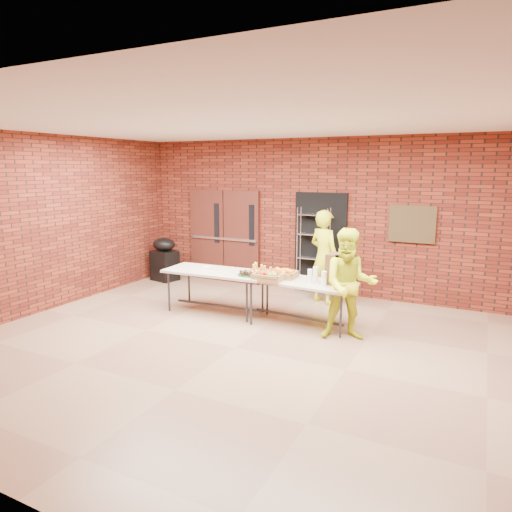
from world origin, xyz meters
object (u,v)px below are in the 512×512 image
Objects in this scene: wire_rack at (313,251)px; volunteer_woman at (324,257)px; volunteer_man at (349,285)px; table_right at (299,284)px; table_left at (217,274)px; coffee_dispenser at (339,269)px; covered_grill at (165,259)px.

wire_rack is 0.99× the size of volunteer_woman.
volunteer_man is (1.37, -2.21, -0.05)m from wire_rack.
wire_rack is 1.99m from table_right.
wire_rack is at bearing 100.68° from volunteer_man.
volunteer_woman is at bearing 42.09° from table_left.
coffee_dispenser is (2.19, 0.14, 0.28)m from table_left.
wire_rack is 2.29m from table_left.
wire_rack is 1.80× the size of covered_grill.
volunteer_woman reaches higher than wire_rack.
table_left is 1.07× the size of volunteer_woman.
volunteer_man is (0.96, -1.67, -0.05)m from volunteer_woman.
covered_grill is at bearing -170.94° from wire_rack.
volunteer_woman is at bearing 117.43° from coffee_dispenser.
table_left is 1.93× the size of covered_grill.
coffee_dispenser is (1.10, -1.86, 0.10)m from wire_rack.
table_left is 1.54m from table_right.
table_right is at bearing -174.32° from coffee_dispenser.
table_right is at bearing 116.22° from volunteer_woman.
table_left is at bearing -117.04° from wire_rack.
wire_rack is 3.69× the size of coffee_dispenser.
coffee_dispenser is at bearing 142.36° from volunteer_woman.
table_right is (1.54, 0.08, -0.02)m from table_left.
covered_grill is at bearing 23.81° from volunteer_woman.
covered_grill is at bearing 144.77° from table_left.
volunteer_woman reaches higher than coffee_dispenser.
wire_rack reaches higher than volunteer_man.
table_right is 0.73m from coffee_dispenser.
wire_rack is 1.05× the size of volunteer_man.
table_left is 1.02× the size of table_right.
wire_rack is at bearing 19.11° from covered_grill.
volunteer_woman is 1.92m from volunteer_man.
volunteer_man reaches higher than table_left.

